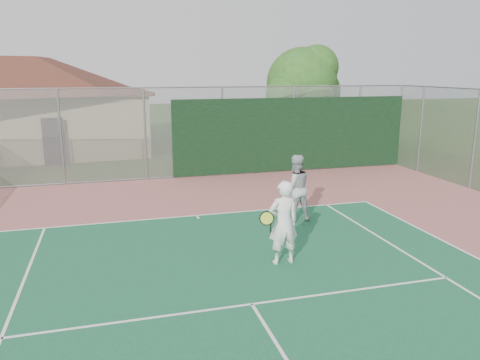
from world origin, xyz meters
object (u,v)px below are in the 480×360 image
object	(u,v)px
clubhouse	(17,96)
player_white_front	(283,223)
tree	(304,86)
player_grey_back	(295,189)

from	to	relation	value
clubhouse	player_white_front	bearing A→B (deg)	-69.55
tree	player_grey_back	world-z (taller)	tree
clubhouse	player_grey_back	distance (m)	17.19
player_grey_back	player_white_front	bearing A→B (deg)	64.26
tree	player_grey_back	size ratio (longest dim) A/B	2.82
clubhouse	player_white_front	size ratio (longest dim) A/B	7.51
clubhouse	tree	world-z (taller)	clubhouse
clubhouse	player_grey_back	bearing A→B (deg)	-61.48
player_grey_back	tree	bearing A→B (deg)	-112.90
tree	clubhouse	bearing A→B (deg)	155.24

